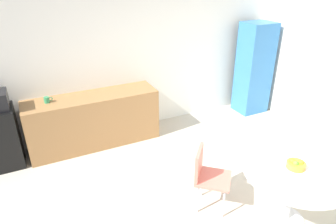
% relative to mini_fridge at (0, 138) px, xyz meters
% --- Properties ---
extents(wall_back, '(6.00, 0.10, 2.60)m').
position_rel_mini_fridge_xyz_m(wall_back, '(2.20, 0.35, 0.83)').
color(wall_back, white).
rests_on(wall_back, ground_plane).
extents(counter_block, '(2.16, 0.60, 0.90)m').
position_rel_mini_fridge_xyz_m(counter_block, '(1.43, 0.00, -0.02)').
color(counter_block, '#9E7042').
rests_on(counter_block, ground_plane).
extents(mini_fridge, '(0.54, 0.54, 0.94)m').
position_rel_mini_fridge_xyz_m(mini_fridge, '(0.00, 0.00, 0.00)').
color(mini_fridge, black).
rests_on(mini_fridge, ground_plane).
extents(locker_cabinet, '(0.60, 0.50, 1.86)m').
position_rel_mini_fridge_xyz_m(locker_cabinet, '(4.75, -0.10, 0.46)').
color(locker_cabinet, '#3372B2').
rests_on(locker_cabinet, ground_plane).
extents(round_table, '(1.17, 1.17, 0.74)m').
position_rel_mini_fridge_xyz_m(round_table, '(3.06, -2.78, 0.14)').
color(round_table, silver).
rests_on(round_table, ground_plane).
extents(chair_coral, '(0.59, 0.59, 0.83)m').
position_rel_mini_fridge_xyz_m(chair_coral, '(2.31, -2.12, 0.05)').
color(chair_coral, silver).
rests_on(chair_coral, ground_plane).
extents(fruit_bowl, '(0.21, 0.21, 0.11)m').
position_rel_mini_fridge_xyz_m(fruit_bowl, '(3.10, -2.74, 0.31)').
color(fruit_bowl, gold).
rests_on(fruit_bowl, round_table).
extents(mug_white, '(0.13, 0.08, 0.09)m').
position_rel_mini_fridge_xyz_m(mug_white, '(0.75, 0.03, 0.48)').
color(mug_white, '#338C59').
rests_on(mug_white, counter_block).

